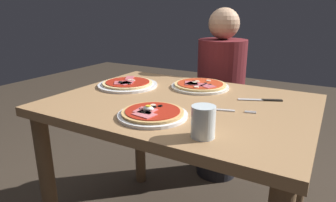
{
  "coord_description": "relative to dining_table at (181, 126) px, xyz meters",
  "views": [
    {
      "loc": [
        0.58,
        -1.12,
        1.17
      ],
      "look_at": [
        -0.0,
        -0.12,
        0.81
      ],
      "focal_mm": 31.33,
      "sensor_mm": 36.0,
      "label": 1
    }
  ],
  "objects": [
    {
      "name": "diner_person",
      "position": [
        -0.08,
        0.74,
        -0.09
      ],
      "size": [
        0.32,
        0.32,
        1.18
      ],
      "rotation": [
        0.0,
        0.0,
        3.14
      ],
      "color": "black",
      "rests_on": "ground"
    },
    {
      "name": "water_glass_near",
      "position": [
        0.24,
        -0.31,
        0.17
      ],
      "size": [
        0.08,
        0.08,
        0.1
      ],
      "color": "silver",
      "rests_on": "dining_table"
    },
    {
      "name": "fork",
      "position": [
        0.25,
        -0.03,
        0.13
      ],
      "size": [
        0.16,
        0.06,
        0.0
      ],
      "color": "silver",
      "rests_on": "dining_table"
    },
    {
      "name": "pizza_across_left",
      "position": [
        -0.02,
        0.25,
        0.14
      ],
      "size": [
        0.3,
        0.3,
        0.03
      ],
      "color": "white",
      "rests_on": "dining_table"
    },
    {
      "name": "pizza_across_right",
      "position": [
        -0.37,
        0.09,
        0.14
      ],
      "size": [
        0.32,
        0.32,
        0.03
      ],
      "color": "white",
      "rests_on": "dining_table"
    },
    {
      "name": "knife",
      "position": [
        0.32,
        0.18,
        0.13
      ],
      "size": [
        0.19,
        0.1,
        0.01
      ],
      "color": "silver",
      "rests_on": "dining_table"
    },
    {
      "name": "pizza_foreground",
      "position": [
        -0.0,
        -0.24,
        0.14
      ],
      "size": [
        0.27,
        0.27,
        0.05
      ],
      "color": "white",
      "rests_on": "dining_table"
    },
    {
      "name": "dining_table",
      "position": [
        0.0,
        0.0,
        0.0
      ],
      "size": [
        1.13,
        0.86,
        0.78
      ],
      "color": "#9E754C",
      "rests_on": "ground"
    }
  ]
}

